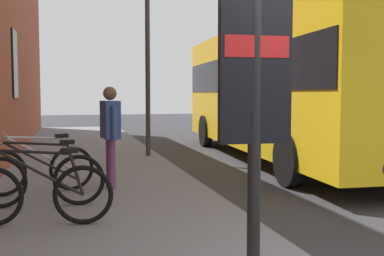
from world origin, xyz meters
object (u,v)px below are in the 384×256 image
bicycle_by_door (41,179)px  pedestrian_crossing_street (110,126)px  transit_info_sign (255,90)px  bicycle_end_of_row (39,193)px  bicycle_far_end (39,169)px  city_bus (281,85)px  street_lamp (147,28)px

bicycle_by_door → pedestrian_crossing_street: 1.67m
bicycle_by_door → pedestrian_crossing_street: size_ratio=1.05×
transit_info_sign → pedestrian_crossing_street: 4.70m
bicycle_end_of_row → bicycle_far_end: size_ratio=1.01×
city_bus → pedestrian_crossing_street: city_bus is taller
bicycle_end_of_row → bicycle_far_end: bearing=3.4°
street_lamp → bicycle_by_door: bearing=155.0°
transit_info_sign → pedestrian_crossing_street: bearing=8.3°
bicycle_end_of_row → city_bus: city_bus is taller
bicycle_far_end → pedestrian_crossing_street: (0.17, -1.14, 0.64)m
bicycle_by_door → bicycle_far_end: 0.94m
bicycle_far_end → street_lamp: street_lamp is taller
bicycle_far_end → street_lamp: (4.09, -2.43, 2.83)m
bicycle_far_end → pedestrian_crossing_street: size_ratio=1.03×
bicycle_by_door → street_lamp: bearing=-25.0°
bicycle_far_end → transit_info_sign: (-4.44, -1.81, 1.21)m
bicycle_far_end → bicycle_end_of_row: bearing=-176.6°
pedestrian_crossing_street → transit_info_sign: bearing=-171.7°
bicycle_end_of_row → city_bus: size_ratio=0.17×
transit_info_sign → street_lamp: size_ratio=0.44×
city_bus → pedestrian_crossing_street: (-3.12, 4.59, -0.77)m
transit_info_sign → pedestrian_crossing_street: transit_info_sign is taller
city_bus → bicycle_far_end: bearing=119.9°
transit_info_sign → city_bus: (7.74, -3.91, 0.20)m
city_bus → bicycle_by_door: bearing=126.9°
bicycle_end_of_row → pedestrian_crossing_street: bearing=-26.2°
city_bus → pedestrian_crossing_street: size_ratio=6.29×
bicycle_by_door → transit_info_sign: transit_info_sign is taller
bicycle_far_end → city_bus: bearing=-60.1°
pedestrian_crossing_street → city_bus: bearing=-55.8°
bicycle_far_end → transit_info_sign: size_ratio=0.73×
bicycle_by_door → city_bus: (4.23, -5.64, 1.41)m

